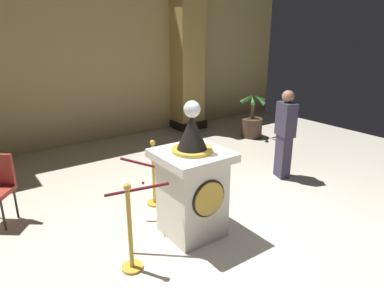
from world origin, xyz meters
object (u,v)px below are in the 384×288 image
Objects in this scene: potted_palm_right at (252,124)px; bystander_guest at (285,133)px; pedestal_clock at (192,185)px; stanchion_near at (154,182)px; stanchion_far at (131,240)px.

bystander_guest reaches higher than potted_palm_right.
stanchion_near is at bearing 90.62° from pedestal_clock.
bystander_guest is at bearing -9.90° from stanchion_near.
stanchion_far is at bearing -148.49° from potted_palm_right.
stanchion_far is 0.93× the size of potted_palm_right.
bystander_guest reaches higher than stanchion_near.
bystander_guest is at bearing 12.72° from stanchion_far.
pedestal_clock is at bearing -166.84° from bystander_guest.
potted_palm_right is at bearing 24.41° from stanchion_near.
potted_palm_right is 0.71× the size of bystander_guest.
pedestal_clock is 1.71× the size of stanchion_near.
potted_palm_right is (3.73, 1.69, -0.04)m from stanchion_near.
pedestal_clock is 1.03m from stanchion_near.
stanchion_near is 4.10m from potted_palm_right.
pedestal_clock is 4.60m from potted_palm_right.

